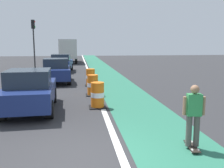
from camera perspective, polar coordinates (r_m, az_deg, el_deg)
The scene contains 12 objects.
ground_plane at distance 6.24m, azimuth -6.33°, elevation -16.62°, with size 100.00×100.00×0.00m, color #2D2D30.
bike_lane_strip at distance 18.00m, azimuth 0.30°, elevation 0.60°, with size 2.50×80.00×0.01m, color #286B51.
lane_divider_stripe at distance 17.85m, azimuth -4.48°, elevation 0.50°, with size 0.20×80.00×0.01m, color silver.
skateboarder_on_lane at distance 6.75m, azimuth 18.12°, elevation -6.73°, with size 0.57×0.82×1.69m.
parked_sedan_nearest at distance 10.58m, azimuth -18.19°, elevation -1.46°, with size 2.05×4.17×1.70m.
parked_sedan_second at distance 17.79m, azimuth -12.58°, elevation 2.97°, with size 2.10×4.20×1.70m.
parked_sedan_third at distance 24.60m, azimuth -11.45°, elevation 4.70°, with size 2.11×4.20×1.70m.
traffic_barrel_front at distance 10.64m, azimuth -3.32°, elevation -2.60°, with size 0.73×0.73×1.09m.
traffic_barrel_mid at distance 13.16m, azimuth -4.42°, elevation -0.32°, with size 0.73×0.73×1.09m.
traffic_barrel_back at distance 16.22m, azimuth -4.92°, elevation 1.49°, with size 0.73×0.73×1.09m.
delivery_truck_down_block at distance 36.05m, azimuth -9.93°, elevation 7.75°, with size 2.44×7.63×3.23m.
traffic_light_corner at distance 27.54m, azimuth -17.47°, elevation 10.49°, with size 0.41×0.32×5.10m.
Camera 1 is at (-0.10, -5.61, 2.72)m, focal length 40.05 mm.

